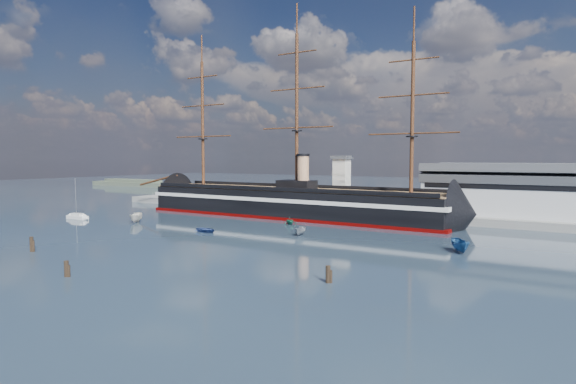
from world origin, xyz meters
The scene contains 15 objects.
ground centered at (0.00, 40.00, 0.00)m, with size 600.00×600.00×0.00m, color #1F2938.
quay centered at (10.00, 76.00, 0.00)m, with size 180.00×18.00×2.00m, color slate.
warehouse centered at (58.00, 80.00, 7.98)m, with size 63.00×21.00×11.60m.
quay_tower centered at (3.00, 73.00, 9.75)m, with size 5.00×5.00×15.00m.
shoreline centered at (-139.23, 135.00, 1.45)m, with size 120.00×10.00×4.00m.
warship centered at (-8.15, 60.00, 4.04)m, with size 112.95×17.01×53.94m.
sailboat centered at (-52.42, 25.54, 0.70)m, with size 6.91×2.15×11.00m.
motorboat_a centered at (-33.17, 28.95, 0.00)m, with size 7.65×2.81×3.06m, color silver.
motorboat_b centered at (-7.81, 26.62, 0.00)m, with size 3.33×1.33×1.56m, color navy.
motorboat_c centered at (12.04, 34.09, 0.00)m, with size 5.30×1.94×2.12m, color gray.
motorboat_d centered at (1.55, 46.77, 0.00)m, with size 5.82×2.52×2.13m, color #165D42.
motorboat_f centered at (45.17, 32.45, 0.00)m, with size 7.22×2.65×2.89m, color navy.
piling_near_left centered at (-18.81, -6.39, 0.00)m, with size 0.64×0.64×3.33m, color black.
piling_near_mid centered at (2.78, -13.97, 0.00)m, with size 0.64×0.64×2.95m, color black.
piling_far_right centered at (34.93, 2.28, 0.00)m, with size 0.64×0.64×3.00m, color black.
Camera 1 is at (63.35, -53.28, 16.43)m, focal length 30.00 mm.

